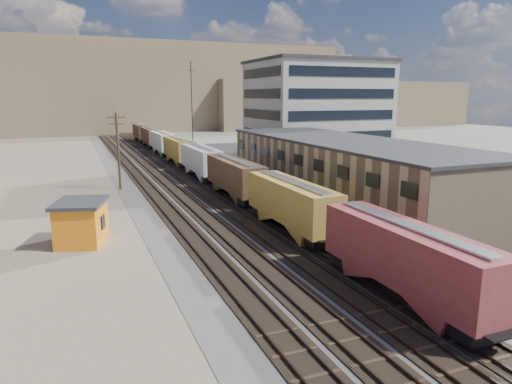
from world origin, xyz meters
name	(u,v)px	position (x,y,z in m)	size (l,w,h in m)	color
ground	(359,318)	(0.00, 0.00, 0.00)	(300.00, 300.00, 0.00)	#6B6356
ballast_bed	(172,176)	(0.00, 50.00, 0.03)	(18.00, 200.00, 0.06)	#4C4742
dirt_yard	(22,200)	(-20.00, 40.00, 0.01)	(24.00, 180.00, 0.03)	#786452
asphalt_lot	(347,182)	(22.00, 35.00, 0.02)	(26.00, 120.00, 0.04)	#232326
rail_tracks	(168,175)	(-0.55, 50.00, 0.11)	(11.40, 200.00, 0.24)	black
freight_train	(189,154)	(3.80, 54.19, 2.79)	(3.00, 119.74, 4.46)	black
warehouse	(344,170)	(14.98, 25.00, 3.65)	(12.40, 40.40, 7.25)	tan
office_tower	(316,112)	(27.95, 54.95, 9.26)	(22.60, 18.60, 18.45)	#9E998E
utility_pole_north	(118,149)	(-8.50, 42.00, 5.30)	(2.20, 0.32, 10.00)	#382619
radio_mast	(192,113)	(6.00, 60.00, 9.12)	(1.20, 0.16, 18.00)	black
hills_north	(107,91)	(0.17, 167.92, 14.10)	(265.00, 80.00, 32.00)	brown
maintenance_shed	(81,222)	(-13.81, 19.81, 1.86)	(5.05, 5.82, 3.63)	orange
parked_car_blue	(323,174)	(20.54, 39.29, 0.67)	(2.21, 4.79, 1.33)	navy
parked_car_far	(330,154)	(33.66, 59.09, 0.86)	(2.03, 5.05, 1.72)	silver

